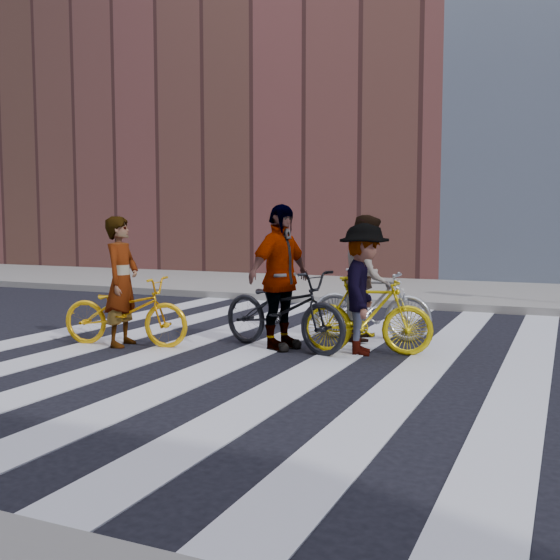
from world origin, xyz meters
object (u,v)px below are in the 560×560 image
Objects in this scene: bike_yellow_left at (125,311)px; bike_yellow_right at (367,316)px; rider_mid at (368,278)px; rider_rear at (280,277)px; bike_dark_rear at (283,309)px; rider_left at (122,281)px; rider_right at (364,289)px; bike_silver_mid at (371,304)px.

bike_yellow_right reaches higher than bike_yellow_left.
rider_mid is 0.93× the size of rider_rear.
bike_dark_rear is 2.23m from rider_left.
rider_left is at bearing 90.80° from rider_right.
bike_yellow_left is at bearing 124.11° from bike_dark_rear.
rider_rear is at bearing 137.20° from rider_mid.
rider_rear is at bearing -82.20° from bike_yellow_left.
bike_yellow_right is at bearing -169.06° from rider_mid.
bike_silver_mid is at bearing -68.94° from bike_yellow_left.
bike_yellow_left is 1.05× the size of bike_silver_mid.
bike_silver_mid is 3.49m from rider_left.
rider_mid is at bearing 85.06° from bike_silver_mid.
rider_right is (0.18, -0.99, 0.32)m from bike_silver_mid.
bike_dark_rear is at bearing -83.01° from rider_left.
bike_yellow_left is at bearing 90.80° from bike_yellow_right.
bike_yellow_right is 0.34m from rider_right.
bike_yellow_left is 1.09× the size of bike_yellow_right.
rider_mid is at bearing 0.08° from rider_right.
rider_mid is at bearing -68.51° from bike_yellow_left.
bike_yellow_right is 3.33m from rider_left.
rider_left is 3.42m from rider_mid.
rider_right is at bearing -66.32° from bike_dark_rear.
rider_right is at bearing 76.90° from bike_yellow_right.
bike_silver_mid is 0.96× the size of rider_mid.
bike_yellow_right is 0.86× the size of rider_rear.
bike_yellow_right is 1.25m from rider_rear.
bike_yellow_left is 3.23m from rider_right.
rider_right reaches higher than bike_yellow_left.
rider_right is at bearing -86.06° from bike_yellow_left.
rider_right is (1.06, 0.13, 0.30)m from bike_dark_rear.
bike_yellow_left is 3.41m from rider_mid.
bike_yellow_right is 0.99× the size of rider_right.
bike_yellow_right is at bearing -86.28° from bike_yellow_left.
bike_yellow_left is at bearing -100.18° from rider_left.
bike_yellow_left is 1.08× the size of rider_right.
bike_silver_mid is 0.85× the size of bike_dark_rear.
bike_yellow_left is 3.42m from bike_silver_mid.
rider_left reaches higher than bike_yellow_left.
bike_dark_rear is 1.21× the size of rider_right.
rider_right is 0.87× the size of rider_rear.
bike_dark_rear is 1.06× the size of rider_rear.
rider_rear is at bearing -82.61° from rider_left.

